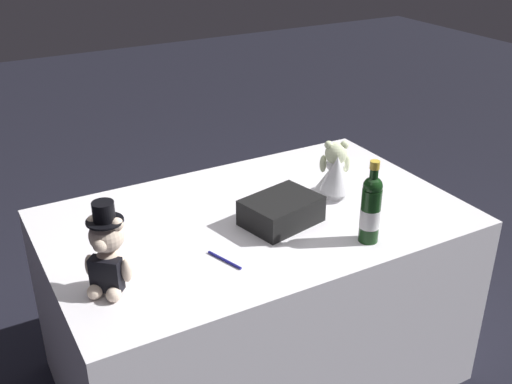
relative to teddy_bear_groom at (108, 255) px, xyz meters
name	(u,v)px	position (x,y,z in m)	size (l,w,h in m)	color
ground_plane	(256,371)	(0.61, 0.19, -0.87)	(12.00, 12.00, 0.00)	black
reception_table	(256,299)	(0.61, 0.19, -0.50)	(1.53, 0.96, 0.75)	white
teddy_bear_groom	(108,255)	(0.00, 0.00, 0.00)	(0.14, 0.14, 0.29)	beige
teddy_bear_bride	(335,173)	(0.97, 0.20, -0.03)	(0.19, 0.21, 0.22)	white
champagne_bottle	(371,208)	(0.86, -0.15, 0.00)	(0.07, 0.07, 0.30)	black
signing_pen	(223,259)	(0.37, -0.02, -0.12)	(0.06, 0.15, 0.01)	navy
gift_case_black	(281,211)	(0.66, 0.11, -0.08)	(0.30, 0.25, 0.10)	black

